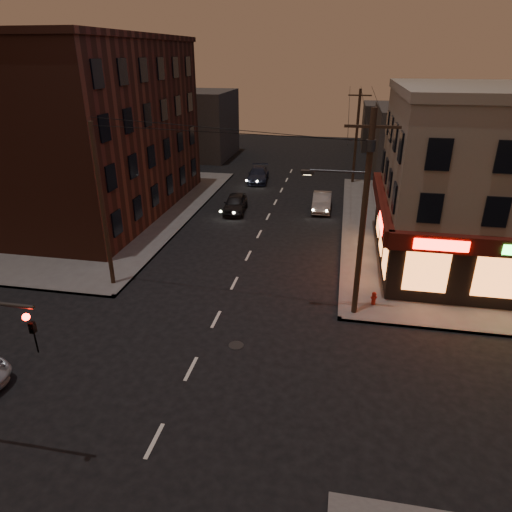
% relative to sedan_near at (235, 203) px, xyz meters
% --- Properties ---
extents(ground, '(120.00, 120.00, 0.00)m').
position_rel_sedan_near_xyz_m(ground, '(2.92, -20.73, -0.73)').
color(ground, black).
rests_on(ground, ground).
extents(sidewalk_ne, '(24.00, 28.00, 0.15)m').
position_rel_sedan_near_xyz_m(sidewalk_ne, '(20.92, -1.73, -0.66)').
color(sidewalk_ne, '#514F4C').
rests_on(sidewalk_ne, ground).
extents(sidewalk_nw, '(24.00, 28.00, 0.15)m').
position_rel_sedan_near_xyz_m(sidewalk_nw, '(-15.08, -1.73, -0.66)').
color(sidewalk_nw, '#514F4C').
rests_on(sidewalk_nw, ground).
extents(brick_apartment, '(12.00, 20.00, 13.00)m').
position_rel_sedan_near_xyz_m(brick_apartment, '(-11.58, -1.73, 5.92)').
color(brick_apartment, '#492217').
rests_on(brick_apartment, sidewalk_nw).
extents(bg_building_ne_a, '(10.00, 12.00, 7.00)m').
position_rel_sedan_near_xyz_m(bg_building_ne_a, '(16.92, 17.27, 2.77)').
color(bg_building_ne_a, '#3F3D3A').
rests_on(bg_building_ne_a, ground).
extents(bg_building_nw, '(9.00, 10.00, 8.00)m').
position_rel_sedan_near_xyz_m(bg_building_nw, '(-10.08, 21.27, 3.27)').
color(bg_building_nw, '#3F3D3A').
rests_on(bg_building_nw, ground).
extents(bg_building_ne_b, '(8.00, 8.00, 6.00)m').
position_rel_sedan_near_xyz_m(bg_building_ne_b, '(14.92, 31.27, 2.27)').
color(bg_building_ne_b, '#3F3D3A').
rests_on(bg_building_ne_b, ground).
extents(utility_pole_main, '(4.20, 0.44, 10.00)m').
position_rel_sedan_near_xyz_m(utility_pole_main, '(9.60, -14.93, 5.03)').
color(utility_pole_main, '#382619').
rests_on(utility_pole_main, sidewalk_ne).
extents(utility_pole_far, '(0.26, 0.26, 9.00)m').
position_rel_sedan_near_xyz_m(utility_pole_far, '(9.72, 11.27, 3.92)').
color(utility_pole_far, '#382619').
rests_on(utility_pole_far, sidewalk_ne).
extents(utility_pole_west, '(0.24, 0.24, 9.00)m').
position_rel_sedan_near_xyz_m(utility_pole_west, '(-3.88, -14.23, 3.92)').
color(utility_pole_west, '#382619').
rests_on(utility_pole_west, sidewalk_nw).
extents(sedan_near, '(2.09, 4.44, 1.47)m').
position_rel_sedan_near_xyz_m(sedan_near, '(0.00, 0.00, 0.00)').
color(sedan_near, black).
rests_on(sedan_near, ground).
extents(sedan_mid, '(1.60, 4.40, 1.44)m').
position_rel_sedan_near_xyz_m(sedan_mid, '(7.10, 1.88, -0.01)').
color(sedan_mid, slate).
rests_on(sedan_mid, ground).
extents(sedan_far, '(2.40, 5.05, 1.42)m').
position_rel_sedan_near_xyz_m(sedan_far, '(0.06, 10.17, -0.02)').
color(sedan_far, '#1B2236').
rests_on(sedan_far, ground).
extents(fire_hydrant, '(0.33, 0.33, 0.72)m').
position_rel_sedan_near_xyz_m(fire_hydrant, '(10.72, -13.96, -0.19)').
color(fire_hydrant, '#A01A0E').
rests_on(fire_hydrant, sidewalk_ne).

